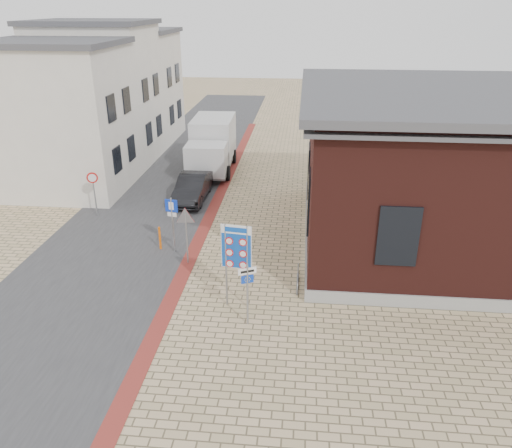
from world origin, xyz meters
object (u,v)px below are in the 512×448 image
at_px(border_sign, 236,249).
at_px(bollard, 160,238).
at_px(sedan, 193,188).
at_px(box_truck, 212,145).
at_px(parking_sign, 172,215).
at_px(essen_sign, 247,285).

xyz_separation_m(border_sign, bollard, (-4.00, 4.16, -1.77)).
xyz_separation_m(sedan, bollard, (-0.15, -6.16, -0.17)).
height_order(box_truck, parking_sign, box_truck).
xyz_separation_m(border_sign, parking_sign, (-3.33, 4.00, -0.59)).
distance_m(sedan, bollard, 6.16).
bearing_deg(border_sign, sedan, 118.11).
distance_m(sedan, box_truck, 5.53).
height_order(sedan, bollard, sedan).
height_order(border_sign, parking_sign, border_sign).
distance_m(border_sign, essen_sign, 1.44).
relative_size(box_truck, bollard, 5.89).
bearing_deg(sedan, parking_sign, -84.88).
distance_m(box_truck, bollard, 11.66).
bearing_deg(border_sign, essen_sign, -57.80).
height_order(box_truck, essen_sign, box_truck).
height_order(sedan, essen_sign, essen_sign).
bearing_deg(bollard, sedan, 88.61).
bearing_deg(parking_sign, essen_sign, -43.33).
height_order(box_truck, border_sign, box_truck).
bearing_deg(bollard, parking_sign, -13.12).
distance_m(box_truck, parking_sign, 11.77).
height_order(parking_sign, bollard, parking_sign).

